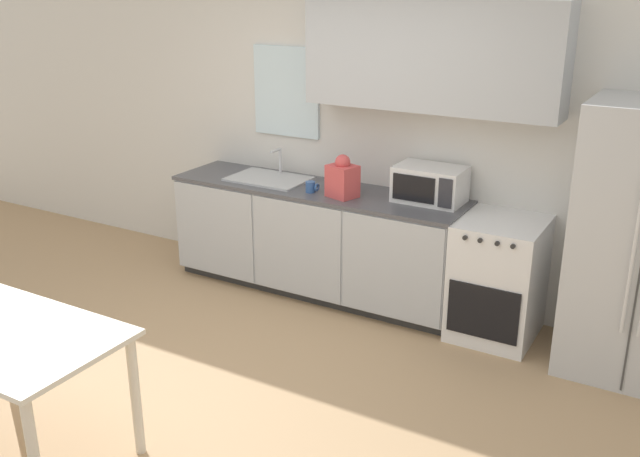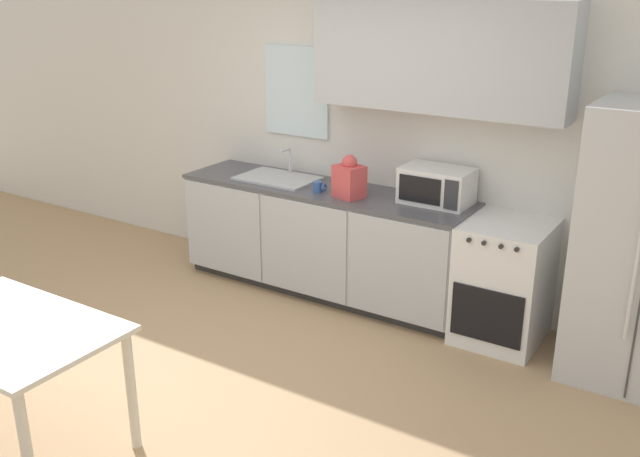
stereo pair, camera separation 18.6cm
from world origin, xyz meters
The scene contains 9 objects.
ground_plane centered at (0.00, 0.00, 0.00)m, with size 12.00×12.00×0.00m, color tan.
wall_back centered at (0.13, 2.00, 1.48)m, with size 12.00×0.38×2.70m.
kitchen_counter centered at (-0.20, 1.69, 0.46)m, with size 2.48×0.65×0.90m.
oven_range centered at (1.33, 1.68, 0.44)m, with size 0.59×0.66×0.89m.
kitchen_sink centered at (-0.67, 1.70, 0.92)m, with size 0.65×0.44×0.24m.
microwave centered at (0.72, 1.80, 1.04)m, with size 0.51×0.35×0.27m.
coffee_mug centered at (-0.17, 1.56, 0.95)m, with size 0.11×0.08×0.09m.
grocery_bag_0 centered at (0.09, 1.58, 1.05)m, with size 0.26×0.23×0.33m.
dining_table centered at (-0.50, -1.01, 0.65)m, with size 1.21×0.78×0.76m.
Camera 2 is at (2.74, -2.97, 2.52)m, focal length 40.00 mm.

